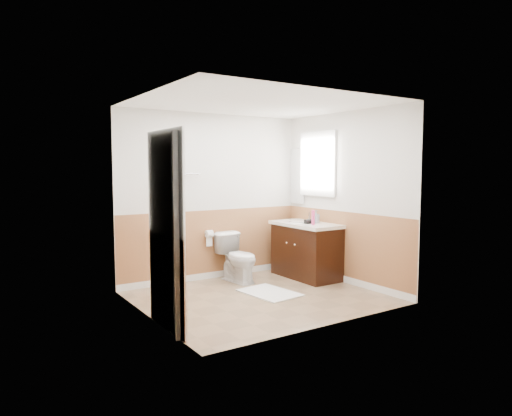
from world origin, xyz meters
TOP-DOWN VIEW (x-y plane):
  - floor at (0.00, 0.00)m, footprint 3.00×3.00m
  - ceiling at (0.00, 0.00)m, footprint 3.00×3.00m
  - wall_back at (0.00, 1.30)m, footprint 3.00×0.00m
  - wall_front at (0.00, -1.30)m, footprint 3.00×0.00m
  - wall_left at (-1.50, 0.00)m, footprint 0.00×3.00m
  - wall_right at (1.50, 0.00)m, footprint 0.00×3.00m
  - wainscot_back at (0.00, 1.29)m, footprint 3.00×0.00m
  - wainscot_front at (0.00, -1.29)m, footprint 3.00×0.00m
  - wainscot_left at (-1.49, 0.00)m, footprint 0.00×2.60m
  - wainscot_right at (1.49, 0.00)m, footprint 0.00×2.60m
  - toilet at (0.21, 0.90)m, footprint 0.48×0.74m
  - bath_mat at (0.21, 0.08)m, footprint 0.64×0.86m
  - vanity_cabinet at (1.21, 0.53)m, footprint 0.55×1.10m
  - vanity_knob_left at (0.91, 0.43)m, footprint 0.03×0.03m
  - vanity_knob_right at (0.91, 0.63)m, footprint 0.03×0.03m
  - countertop at (1.20, 0.53)m, footprint 0.60×1.15m
  - sink_basin at (1.21, 0.68)m, footprint 0.36×0.36m
  - faucet at (1.39, 0.68)m, footprint 0.02×0.02m
  - lotion_bottle at (1.11, 0.26)m, footprint 0.05×0.05m
  - soap_dispenser at (1.33, 0.46)m, footprint 0.11×0.12m
  - hair_dryer_body at (1.16, 0.42)m, footprint 0.14×0.07m
  - hair_dryer_handle at (1.13, 0.48)m, footprint 0.03×0.03m
  - mirror_panel at (1.48, 1.10)m, footprint 0.02×0.35m
  - window_frame at (1.47, 0.59)m, footprint 0.04×0.80m
  - window_glass at (1.49, 0.59)m, footprint 0.01×0.70m
  - door at (-1.40, -0.45)m, footprint 0.29×0.78m
  - door_frame at (-1.48, -0.45)m, footprint 0.02×0.92m
  - door_knob at (-1.34, -0.12)m, footprint 0.06×0.06m
  - towel_bar at (-0.55, 1.25)m, footprint 0.62×0.02m
  - tp_holder_bar at (-0.10, 1.23)m, footprint 0.14×0.02m
  - tp_roll at (-0.10, 1.23)m, footprint 0.10×0.11m
  - tp_sheet at (-0.10, 1.23)m, footprint 0.10×0.01m

SIDE VIEW (x-z plane):
  - floor at x=0.00m, z-range 0.00..0.00m
  - bath_mat at x=0.21m, z-range 0.00..0.02m
  - toilet at x=0.21m, z-range 0.00..0.72m
  - vanity_cabinet at x=1.21m, z-range 0.00..0.80m
  - wainscot_back at x=0.00m, z-range -1.00..2.00m
  - wainscot_front at x=0.00m, z-range -1.00..2.00m
  - wainscot_left at x=-1.49m, z-range -0.80..1.80m
  - wainscot_right at x=1.49m, z-range -0.80..1.80m
  - vanity_knob_left at x=0.91m, z-range 0.53..0.57m
  - vanity_knob_right at x=0.91m, z-range 0.53..0.57m
  - tp_sheet at x=-0.10m, z-range 0.51..0.67m
  - tp_holder_bar at x=-0.10m, z-range 0.69..0.71m
  - tp_roll at x=-0.10m, z-range 0.64..0.76m
  - countertop at x=1.20m, z-range 0.80..0.85m
  - hair_dryer_handle at x=1.13m, z-range 0.82..0.89m
  - sink_basin at x=1.21m, z-range 0.85..0.87m
  - hair_dryer_body at x=1.16m, z-range 0.85..0.92m
  - faucet at x=1.39m, z-range 0.85..0.99m
  - soap_dispenser at x=1.33m, z-range 0.85..1.04m
  - door_knob at x=-1.34m, z-range 0.92..0.98m
  - lotion_bottle at x=1.11m, z-range 0.85..1.07m
  - door at x=-1.40m, z-range 0.00..2.04m
  - door_frame at x=-1.48m, z-range -0.02..2.08m
  - wall_back at x=0.00m, z-range -0.25..2.75m
  - wall_front at x=0.00m, z-range -0.25..2.75m
  - wall_left at x=-1.50m, z-range -0.25..2.75m
  - wall_right at x=1.50m, z-range -0.25..2.75m
  - mirror_panel at x=1.48m, z-range 1.10..2.00m
  - towel_bar at x=-0.55m, z-range 1.59..1.61m
  - window_frame at x=1.47m, z-range 1.25..2.25m
  - window_glass at x=1.49m, z-range 1.30..2.20m
  - ceiling at x=0.00m, z-range 2.50..2.50m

